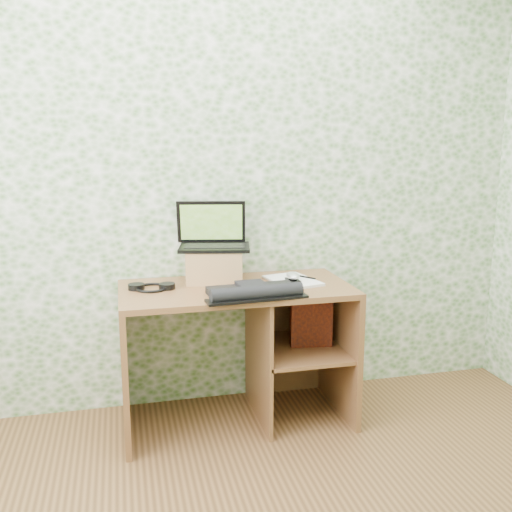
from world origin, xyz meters
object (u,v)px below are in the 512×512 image
object	(u,v)px
desk	(249,333)
laptop	(213,237)
riser	(215,265)
keyboard	(254,291)
notepad	(293,281)

from	to	relation	value
desk	laptop	size ratio (longest dim) A/B	2.87
riser	laptop	xyz separation A→B (m)	(-0.00, 0.04, 0.15)
riser	keyboard	distance (m)	0.37
keyboard	notepad	xyz separation A→B (m)	(0.27, 0.22, -0.02)
keyboard	laptop	bearing A→B (deg)	105.10
keyboard	notepad	world-z (taller)	keyboard
riser	desk	bearing A→B (deg)	-35.11
riser	laptop	distance (m)	0.15
riser	keyboard	bearing A→B (deg)	-68.51
desk	riser	world-z (taller)	riser
keyboard	notepad	bearing A→B (deg)	35.57
riser	laptop	size ratio (longest dim) A/B	0.71
desk	laptop	world-z (taller)	laptop
riser	notepad	distance (m)	0.43
desk	notepad	xyz separation A→B (m)	(0.24, -0.00, 0.28)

